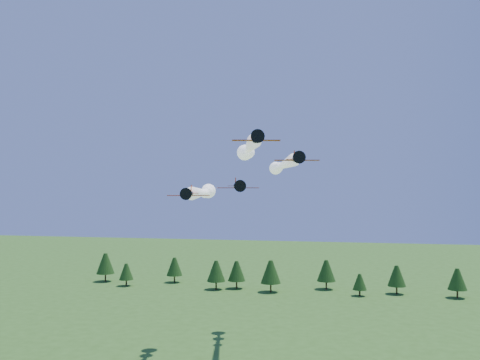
% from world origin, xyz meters
% --- Properties ---
extents(plane_lead, '(14.62, 41.29, 3.70)m').
position_xyz_m(plane_lead, '(-1.97, 13.84, 47.75)').
color(plane_lead, black).
rests_on(plane_lead, ground).
extents(plane_left, '(12.88, 46.16, 3.70)m').
position_xyz_m(plane_left, '(-14.31, 22.23, 38.45)').
color(plane_left, black).
rests_on(plane_left, ground).
extents(plane_right, '(17.47, 59.60, 3.70)m').
position_xyz_m(plane_right, '(2.27, 36.13, 45.05)').
color(plane_right, black).
rests_on(plane_right, ground).
extents(plane_slot, '(8.47, 9.44, 2.99)m').
position_xyz_m(plane_slot, '(-3.28, 8.80, 39.87)').
color(plane_slot, black).
rests_on(plane_slot, ground).
extents(treeline, '(173.14, 19.45, 11.99)m').
position_xyz_m(treeline, '(-10.67, 109.28, 6.90)').
color(treeline, '#382314').
rests_on(treeline, ground).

